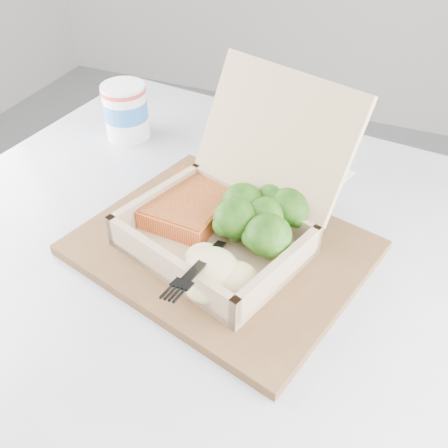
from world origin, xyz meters
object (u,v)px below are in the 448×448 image
at_px(serving_tray, 222,248).
at_px(paper_cup, 126,110).
at_px(takeout_container, 234,205).
at_px(cafe_table, 204,369).

bearing_deg(serving_tray, paper_cup, 142.11).
bearing_deg(serving_tray, takeout_container, 74.98).
distance_m(cafe_table, paper_cup, 0.43).
bearing_deg(cafe_table, takeout_container, 79.68).
bearing_deg(cafe_table, serving_tray, 82.03).
distance_m(serving_tray, paper_cup, 0.33).
bearing_deg(paper_cup, takeout_container, -33.76).
height_order(cafe_table, paper_cup, paper_cup).
xyz_separation_m(takeout_container, paper_cup, (-0.27, 0.18, -0.01)).
height_order(serving_tray, takeout_container, takeout_container).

